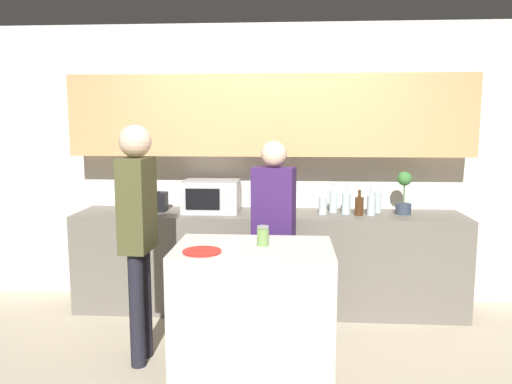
{
  "coord_description": "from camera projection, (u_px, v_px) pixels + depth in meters",
  "views": [
    {
      "loc": [
        0.2,
        -3.19,
        1.77
      ],
      "look_at": [
        -0.05,
        0.48,
        1.25
      ],
      "focal_mm": 35.0,
      "sensor_mm": 36.0,
      "label": 1
    }
  ],
  "objects": [
    {
      "name": "cup_0",
      "position": [
        263.0,
        232.0,
        3.73
      ],
      "size": [
        0.09,
        0.09,
        0.1
      ],
      "color": "#9BA493",
      "rests_on": "kitchen_island"
    },
    {
      "name": "kitchen_island",
      "position": [
        254.0,
        307.0,
        3.57
      ],
      "size": [
        1.11,
        0.71,
        0.9
      ],
      "color": "beige",
      "rests_on": "ground_plane"
    },
    {
      "name": "ground_plane",
      "position": [
        259.0,
        383.0,
        3.41
      ],
      "size": [
        14.0,
        14.0,
        0.0
      ],
      "primitive_type": "plane",
      "color": "#BCAD93"
    },
    {
      "name": "potted_plant",
      "position": [
        404.0,
        193.0,
        4.57
      ],
      "size": [
        0.14,
        0.14,
        0.4
      ],
      "color": "#333D4C",
      "rests_on": "back_counter"
    },
    {
      "name": "back_counter",
      "position": [
        268.0,
        261.0,
        4.72
      ],
      "size": [
        3.6,
        0.62,
        0.92
      ],
      "color": "#6B665B",
      "rests_on": "ground_plane"
    },
    {
      "name": "bottle_3",
      "position": [
        359.0,
        206.0,
        4.52
      ],
      "size": [
        0.08,
        0.08,
        0.23
      ],
      "color": "#472814",
      "rests_on": "back_counter"
    },
    {
      "name": "bottle_5",
      "position": [
        377.0,
        202.0,
        4.67
      ],
      "size": [
        0.07,
        0.07,
        0.27
      ],
      "color": "silver",
      "rests_on": "back_counter"
    },
    {
      "name": "bottle_2",
      "position": [
        346.0,
        203.0,
        4.59
      ],
      "size": [
        0.08,
        0.08,
        0.27
      ],
      "color": "silver",
      "rests_on": "back_counter"
    },
    {
      "name": "bottle_0",
      "position": [
        323.0,
        205.0,
        4.57
      ],
      "size": [
        0.08,
        0.08,
        0.22
      ],
      "color": "silver",
      "rests_on": "back_counter"
    },
    {
      "name": "back_wall",
      "position": [
        270.0,
        146.0,
        4.83
      ],
      "size": [
        6.4,
        0.4,
        2.7
      ],
      "color": "silver",
      "rests_on": "ground_plane"
    },
    {
      "name": "plate_on_island",
      "position": [
        202.0,
        251.0,
        3.34
      ],
      "size": [
        0.26,
        0.26,
        0.01
      ],
      "color": "red",
      "rests_on": "kitchen_island"
    },
    {
      "name": "toaster",
      "position": [
        153.0,
        202.0,
        4.74
      ],
      "size": [
        0.26,
        0.16,
        0.18
      ],
      "color": "black",
      "rests_on": "back_counter"
    },
    {
      "name": "person_left",
      "position": [
        138.0,
        223.0,
        3.58
      ],
      "size": [
        0.23,
        0.35,
        1.75
      ],
      "rotation": [
        0.0,
        0.0,
        -1.61
      ],
      "color": "black",
      "rests_on": "ground_plane"
    },
    {
      "name": "bottle_4",
      "position": [
        371.0,
        205.0,
        4.53
      ],
      "size": [
        0.08,
        0.08,
        0.25
      ],
      "color": "silver",
      "rests_on": "back_counter"
    },
    {
      "name": "microwave",
      "position": [
        211.0,
        196.0,
        4.69
      ],
      "size": [
        0.52,
        0.39,
        0.3
      ],
      "color": "#B7BABC",
      "rests_on": "back_counter"
    },
    {
      "name": "cup_1",
      "position": [
        263.0,
        237.0,
        3.52
      ],
      "size": [
        0.08,
        0.08,
        0.12
      ],
      "color": "#729C4E",
      "rests_on": "kitchen_island"
    },
    {
      "name": "person_center",
      "position": [
        274.0,
        221.0,
        4.1
      ],
      "size": [
        0.37,
        0.25,
        1.61
      ],
      "rotation": [
        0.0,
        0.0,
        -3.33
      ],
      "color": "black",
      "rests_on": "ground_plane"
    },
    {
      "name": "bottle_1",
      "position": [
        333.0,
        201.0,
        4.68
      ],
      "size": [
        0.08,
        0.08,
        0.28
      ],
      "color": "silver",
      "rests_on": "back_counter"
    }
  ]
}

